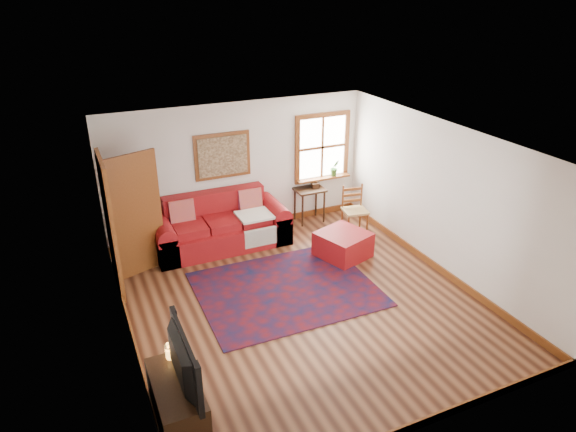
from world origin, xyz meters
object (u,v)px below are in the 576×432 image
media_cabinet (178,404)px  red_leather_sofa (220,229)px  red_ottoman (343,245)px  ladder_back_chair (354,208)px  side_table (310,195)px

media_cabinet → red_leather_sofa: bearing=66.4°
red_ottoman → ladder_back_chair: bearing=30.1°
red_leather_sofa → ladder_back_chair: red_leather_sofa is taller
side_table → media_cabinet: size_ratio=0.66×
red_leather_sofa → ladder_back_chair: bearing=-12.6°
red_leather_sofa → red_ottoman: (1.83, -1.31, -0.09)m
ladder_back_chair → side_table: bearing=124.2°
red_leather_sofa → side_table: red_leather_sofa is taller
red_leather_sofa → ladder_back_chair: (2.49, -0.55, 0.19)m
ladder_back_chair → media_cabinet: bearing=-141.5°
red_leather_sofa → side_table: bearing=7.3°
red_leather_sofa → red_ottoman: bearing=-35.6°
red_ottoman → media_cabinet: media_cabinet is taller
side_table → ladder_back_chair: (0.55, -0.80, -0.07)m
red_ottoman → media_cabinet: (-3.53, -2.57, 0.06)m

